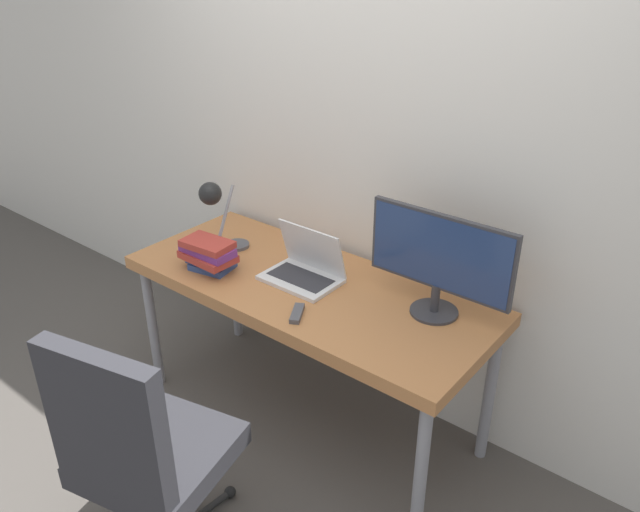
# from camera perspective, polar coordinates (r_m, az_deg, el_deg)

# --- Properties ---
(ground_plane) EXTENTS (12.00, 12.00, 0.00)m
(ground_plane) POSITION_cam_1_polar(r_m,az_deg,el_deg) (3.02, -5.55, -17.73)
(ground_plane) COLOR #514C47
(wall_back) EXTENTS (8.00, 0.05, 2.60)m
(wall_back) POSITION_cam_1_polar(r_m,az_deg,el_deg) (2.85, 4.12, 10.35)
(wall_back) COLOR silver
(wall_back) RESTS_ON ground_plane
(desk) EXTENTS (1.69, 0.70, 0.76)m
(desk) POSITION_cam_1_polar(r_m,az_deg,el_deg) (2.79, -1.20, -3.59)
(desk) COLOR #B77542
(desk) RESTS_ON ground_plane
(laptop) EXTENTS (0.34, 0.23, 0.24)m
(laptop) POSITION_cam_1_polar(r_m,az_deg,el_deg) (2.77, -1.43, -1.18)
(laptop) COLOR silver
(laptop) RESTS_ON desk
(monitor) EXTENTS (0.61, 0.20, 0.43)m
(monitor) POSITION_cam_1_polar(r_m,az_deg,el_deg) (2.47, 10.87, -0.21)
(monitor) COLOR #333338
(monitor) RESTS_ON desk
(desk_lamp) EXTENTS (0.12, 0.26, 0.38)m
(desk_lamp) POSITION_cam_1_polar(r_m,az_deg,el_deg) (2.93, -9.54, 4.74)
(desk_lamp) COLOR #4C4C51
(desk_lamp) RESTS_ON desk
(office_chair) EXTENTS (0.60, 0.60, 1.03)m
(office_chair) POSITION_cam_1_polar(r_m,az_deg,el_deg) (2.32, -16.15, -16.48)
(office_chair) COLOR black
(office_chair) RESTS_ON ground_plane
(book_stack) EXTENTS (0.26, 0.19, 0.15)m
(book_stack) POSITION_cam_1_polar(r_m,az_deg,el_deg) (2.87, -10.14, 0.16)
(book_stack) COLOR #334C8C
(book_stack) RESTS_ON desk
(tv_remote) EXTENTS (0.10, 0.14, 0.02)m
(tv_remote) POSITION_cam_1_polar(r_m,az_deg,el_deg) (2.53, -2.11, -5.27)
(tv_remote) COLOR #4C4C51
(tv_remote) RESTS_ON desk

